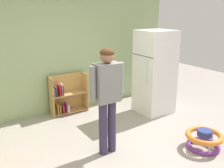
{
  "coord_description": "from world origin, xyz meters",
  "views": [
    {
      "loc": [
        -2.07,
        -2.75,
        2.2
      ],
      "look_at": [
        -0.03,
        0.43,
        1.07
      ],
      "focal_mm": 40.67,
      "sensor_mm": 36.0,
      "label": 1
    }
  ],
  "objects_px": {
    "baby_walker": "(204,139)",
    "standing_person": "(107,92)",
    "refrigerator": "(155,72)",
    "bookshelf": "(66,97)"
  },
  "relations": [
    {
      "from": "refrigerator",
      "to": "bookshelf",
      "type": "distance_m",
      "value": 1.98
    },
    {
      "from": "bookshelf",
      "to": "standing_person",
      "type": "bearing_deg",
      "value": -92.61
    },
    {
      "from": "refrigerator",
      "to": "standing_person",
      "type": "relative_size",
      "value": 1.07
    },
    {
      "from": "standing_person",
      "to": "refrigerator",
      "type": "bearing_deg",
      "value": 27.04
    },
    {
      "from": "standing_person",
      "to": "baby_walker",
      "type": "relative_size",
      "value": 2.75
    },
    {
      "from": "standing_person",
      "to": "bookshelf",
      "type": "bearing_deg",
      "value": 87.39
    },
    {
      "from": "standing_person",
      "to": "baby_walker",
      "type": "height_order",
      "value": "standing_person"
    },
    {
      "from": "bookshelf",
      "to": "baby_walker",
      "type": "xyz_separation_m",
      "value": [
        1.3,
        -2.6,
        -0.21
      ]
    },
    {
      "from": "baby_walker",
      "to": "standing_person",
      "type": "bearing_deg",
      "value": 151.66
    },
    {
      "from": "bookshelf",
      "to": "standing_person",
      "type": "height_order",
      "value": "standing_person"
    }
  ]
}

